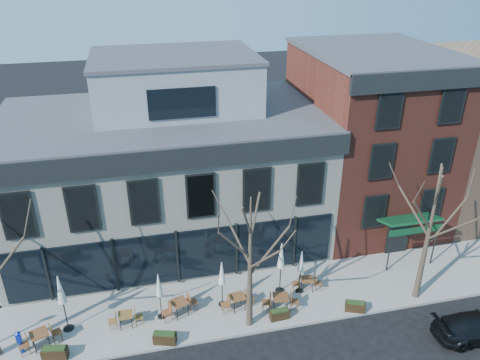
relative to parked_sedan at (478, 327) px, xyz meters
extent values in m
plane|color=black|center=(-13.31, 6.99, -0.62)|extent=(120.00, 120.00, 0.00)
cube|color=gray|center=(-10.06, 4.84, -0.55)|extent=(33.50, 4.70, 0.15)
cube|color=silver|center=(-13.31, 11.99, 3.38)|extent=(18.00, 10.00, 8.00)
cube|color=#47474C|center=(-13.31, 11.99, 7.43)|extent=(18.30, 10.30, 0.30)
cube|color=black|center=(-13.31, 6.87, 6.93)|extent=(18.30, 0.25, 1.10)
cube|color=black|center=(-13.31, 6.93, 1.28)|extent=(17.20, 0.12, 3.00)
cube|color=black|center=(-22.37, 10.99, 1.28)|extent=(0.12, 7.50, 3.00)
cube|color=gray|center=(-12.31, 12.99, 8.98)|extent=(9.00, 6.50, 3.00)
cube|color=maroon|center=(-0.31, 11.99, 4.88)|extent=(8.00, 10.00, 11.00)
cube|color=#47474C|center=(-0.31, 11.99, 10.43)|extent=(8.20, 10.20, 0.25)
cube|color=black|center=(-0.31, 6.87, 9.98)|extent=(8.20, 0.25, 1.00)
cube|color=#0D3B1F|center=(-0.31, 6.14, 2.28)|extent=(3.20, 1.66, 0.67)
cube|color=black|center=(-0.31, 6.94, 0.63)|extent=(1.40, 0.10, 2.50)
cylinder|color=#382B21|center=(-20.74, 3.98, 4.06)|extent=(2.23, 0.50, 2.48)
cone|color=#382B21|center=(-10.31, 3.09, 3.05)|extent=(0.34, 0.34, 7.04)
cylinder|color=#382B21|center=(-9.36, 3.26, 3.56)|extent=(2.00, 0.46, 2.21)
cylinder|color=#382B21|center=(-10.71, 3.95, 3.97)|extent=(0.93, 1.84, 1.91)
cylinder|color=#382B21|center=(-11.06, 2.82, 4.42)|extent=(1.61, 0.68, 1.97)
cylinder|color=#382B21|center=(-9.91, 2.24, 3.89)|extent=(0.93, 1.83, 2.03)
cone|color=#382B21|center=(-1.31, 3.09, 3.27)|extent=(0.34, 0.34, 7.48)
cylinder|color=#382B21|center=(-0.30, 3.27, 3.81)|extent=(2.12, 0.48, 2.35)
cylinder|color=#382B21|center=(-1.73, 4.01, 4.24)|extent=(0.98, 1.94, 2.03)
cylinder|color=#382B21|center=(-2.10, 2.80, 4.73)|extent=(1.71, 0.71, 2.09)
cylinder|color=#382B21|center=(-0.88, 2.18, 4.16)|extent=(0.98, 1.94, 2.16)
imported|color=black|center=(0.00, 0.00, 0.00)|extent=(4.35, 1.94, 1.24)
cylinder|color=#0C2AA6|center=(-20.76, 3.66, -0.14)|extent=(0.19, 0.19, 0.67)
cube|color=#0C2AA6|center=(-20.76, 3.66, 0.44)|extent=(0.23, 0.20, 0.48)
cone|color=#0C2AA6|center=(-20.76, 3.66, 0.72)|extent=(0.25, 0.25, 0.11)
cube|color=brown|center=(-19.94, 3.82, 0.33)|extent=(1.00, 1.00, 0.04)
cylinder|color=black|center=(-20.11, 3.42, -0.08)|extent=(0.04, 0.04, 0.79)
cylinder|color=black|center=(-19.54, 3.65, -0.08)|extent=(0.04, 0.04, 0.79)
cylinder|color=black|center=(-20.34, 3.99, -0.08)|extent=(0.04, 0.04, 0.79)
cylinder|color=black|center=(-19.77, 4.22, -0.08)|extent=(0.04, 0.04, 0.79)
cube|color=brown|center=(-16.13, 4.29, 0.23)|extent=(0.68, 0.68, 0.04)
cylinder|color=black|center=(-16.40, 4.02, -0.13)|extent=(0.04, 0.04, 0.69)
cylinder|color=black|center=(-15.86, 4.03, -0.13)|extent=(0.04, 0.04, 0.69)
cylinder|color=black|center=(-16.41, 4.55, -0.13)|extent=(0.04, 0.04, 0.69)
cylinder|color=black|center=(-15.87, 4.56, -0.13)|extent=(0.04, 0.04, 0.69)
cube|color=brown|center=(-13.51, 4.48, 0.32)|extent=(0.98, 0.98, 0.04)
cylinder|color=black|center=(-13.69, 4.09, -0.08)|extent=(0.04, 0.04, 0.78)
cylinder|color=black|center=(-13.12, 4.30, -0.08)|extent=(0.04, 0.04, 0.78)
cylinder|color=black|center=(-13.90, 4.66, -0.08)|extent=(0.04, 0.04, 0.78)
cylinder|color=black|center=(-13.33, 4.87, -0.08)|extent=(0.04, 0.04, 0.78)
cube|color=brown|center=(-10.62, 4.29, 0.27)|extent=(0.82, 0.82, 0.04)
cylinder|color=black|center=(-10.86, 3.96, -0.10)|extent=(0.04, 0.04, 0.73)
cylinder|color=black|center=(-10.29, 4.05, -0.10)|extent=(0.04, 0.04, 0.73)
cylinder|color=black|center=(-10.95, 4.52, -0.10)|extent=(0.04, 0.04, 0.73)
cylinder|color=black|center=(-10.38, 4.61, -0.10)|extent=(0.04, 0.04, 0.73)
cube|color=brown|center=(-8.55, 3.72, 0.33)|extent=(0.90, 0.90, 0.04)
cylinder|color=black|center=(-8.91, 3.48, -0.08)|extent=(0.04, 0.04, 0.79)
cylinder|color=black|center=(-8.31, 3.36, -0.08)|extent=(0.04, 0.04, 0.79)
cylinder|color=black|center=(-8.79, 4.08, -0.08)|extent=(0.04, 0.04, 0.79)
cylinder|color=black|center=(-8.19, 3.96, -0.08)|extent=(0.04, 0.04, 0.79)
cube|color=brown|center=(-6.69, 4.87, 0.20)|extent=(0.76, 0.76, 0.04)
cylinder|color=black|center=(-6.99, 4.67, -0.14)|extent=(0.04, 0.04, 0.67)
cylinder|color=black|center=(-6.49, 4.57, -0.14)|extent=(0.04, 0.04, 0.67)
cylinder|color=black|center=(-6.89, 5.18, -0.14)|extent=(0.04, 0.04, 0.67)
cylinder|color=black|center=(-6.39, 5.08, -0.14)|extent=(0.04, 0.04, 0.67)
cylinder|color=black|center=(-18.86, 4.71, -0.44)|extent=(0.50, 0.50, 0.07)
cylinder|color=black|center=(-18.86, 4.71, 0.79)|extent=(0.06, 0.06, 2.52)
cone|color=silver|center=(-18.86, 4.71, 1.94)|extent=(0.41, 0.41, 1.49)
cylinder|color=black|center=(-14.43, 4.53, -0.44)|extent=(0.42, 0.42, 0.06)
cylinder|color=black|center=(-14.43, 4.53, 0.58)|extent=(0.05, 0.05, 2.09)
cone|color=beige|center=(-14.43, 4.53, 1.53)|extent=(0.34, 0.34, 1.24)
cylinder|color=black|center=(-11.32, 4.72, -0.44)|extent=(0.43, 0.43, 0.06)
cylinder|color=black|center=(-11.32, 4.72, 0.60)|extent=(0.05, 0.05, 2.13)
cone|color=silver|center=(-11.32, 4.72, 1.56)|extent=(0.35, 0.35, 1.26)
cylinder|color=black|center=(-8.15, 5.08, -0.44)|extent=(0.48, 0.48, 0.07)
cylinder|color=black|center=(-8.15, 5.08, 0.74)|extent=(0.06, 0.06, 2.42)
cone|color=silver|center=(-8.15, 5.08, 1.84)|extent=(0.40, 0.40, 1.43)
cylinder|color=black|center=(-7.14, 4.81, -0.44)|extent=(0.42, 0.42, 0.06)
cylinder|color=black|center=(-7.14, 4.81, 0.57)|extent=(0.05, 0.05, 2.08)
cone|color=beige|center=(-7.14, 4.81, 1.51)|extent=(0.34, 0.34, 1.23)
cube|color=black|center=(-19.24, 2.98, -0.20)|extent=(1.16, 0.61, 0.55)
cube|color=#1E3314|center=(-19.24, 2.98, 0.10)|extent=(1.03, 0.51, 0.09)
cube|color=black|center=(-14.40, 2.79, -0.21)|extent=(1.13, 0.71, 0.53)
cube|color=#1E3314|center=(-14.40, 2.79, 0.08)|extent=(1.01, 0.60, 0.08)
cube|color=black|center=(-8.78, 3.11, -0.23)|extent=(0.99, 0.44, 0.48)
cube|color=#1E3314|center=(-8.78, 3.11, 0.03)|extent=(0.89, 0.36, 0.08)
cube|color=black|center=(-4.90, 2.79, -0.22)|extent=(1.06, 0.73, 0.49)
cube|color=#1E3314|center=(-4.90, 2.79, 0.04)|extent=(0.94, 0.62, 0.08)
camera|label=1|loc=(-14.62, -13.58, 15.99)|focal=35.00mm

